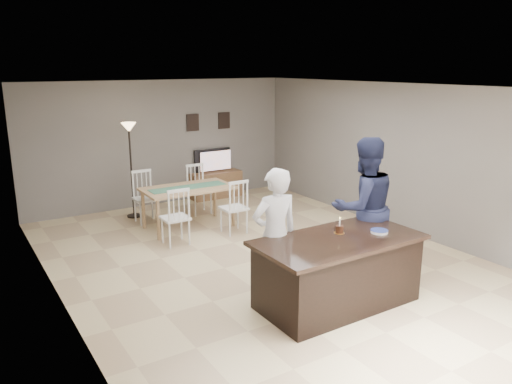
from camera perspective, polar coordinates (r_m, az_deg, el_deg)
floor at (r=8.03m, az=0.57°, el=-7.68°), size 8.00×8.00×0.00m
room_shell at (r=7.56m, az=0.60°, el=4.18°), size 8.00×8.00×8.00m
kitchen_island at (r=6.54m, az=9.30°, el=-8.90°), size 2.15×1.10×0.90m
tv_console at (r=11.63m, az=-4.58°, el=0.83°), size 1.20×0.40×0.60m
television at (r=11.57m, az=-4.80°, el=3.61°), size 0.91×0.12×0.53m
tv_screen_glow at (r=11.50m, az=-4.62°, el=3.59°), size 0.78×0.00×0.78m
picture_frames at (r=11.53m, az=-5.43°, el=8.02°), size 1.10×0.02×0.38m
doorway at (r=4.45m, az=-16.05°, el=-9.55°), size 0.00×2.10×2.65m
woman at (r=6.43m, az=2.17°, el=-4.97°), size 0.68×0.48×1.77m
man at (r=7.35m, az=12.19°, el=-1.73°), size 1.13×0.96×2.04m
birthday_cake at (r=6.55m, az=9.51°, el=-4.23°), size 0.14×0.14×0.21m
plate_stack at (r=6.68m, az=13.91°, el=-4.39°), size 0.23×0.23×0.04m
dining_table at (r=9.45m, az=-7.77°, el=-0.26°), size 1.68×1.90×1.02m
floor_lamp at (r=10.17m, az=-14.23°, el=5.29°), size 0.29×0.29×1.92m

